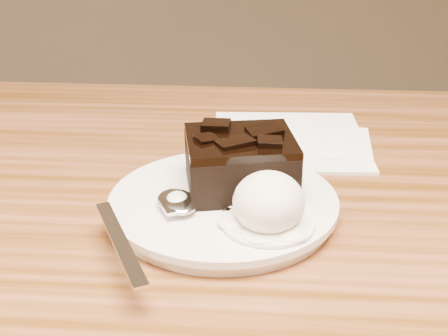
# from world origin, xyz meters

# --- Properties ---
(plate) EXTENTS (0.20, 0.20, 0.02)m
(plate) POSITION_xyz_m (0.05, 0.04, 0.76)
(plate) COLOR white
(plate) RESTS_ON dining_table
(brownie) EXTENTS (0.11, 0.10, 0.04)m
(brownie) POSITION_xyz_m (0.07, 0.06, 0.79)
(brownie) COLOR black
(brownie) RESTS_ON plate
(ice_cream_scoop) EXTENTS (0.06, 0.06, 0.05)m
(ice_cream_scoop) POSITION_xyz_m (0.09, -0.00, 0.79)
(ice_cream_scoop) COLOR white
(ice_cream_scoop) RESTS_ON plate
(melt_puddle) EXTENTS (0.08, 0.08, 0.00)m
(melt_puddle) POSITION_xyz_m (0.09, -0.00, 0.77)
(melt_puddle) COLOR white
(melt_puddle) RESTS_ON plate
(spoon) EXTENTS (0.11, 0.18, 0.01)m
(spoon) POSITION_xyz_m (0.02, 0.02, 0.77)
(spoon) COLOR silver
(spoon) RESTS_ON plate
(napkin) EXTENTS (0.18, 0.18, 0.01)m
(napkin) POSITION_xyz_m (0.12, 0.21, 0.75)
(napkin) COLOR white
(napkin) RESTS_ON dining_table
(crumb_a) EXTENTS (0.01, 0.01, 0.00)m
(crumb_a) POSITION_xyz_m (0.06, 0.01, 0.77)
(crumb_a) COLOR black
(crumb_a) RESTS_ON plate
(crumb_b) EXTENTS (0.01, 0.01, 0.00)m
(crumb_b) POSITION_xyz_m (0.10, 0.04, 0.77)
(crumb_b) COLOR black
(crumb_b) RESTS_ON plate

